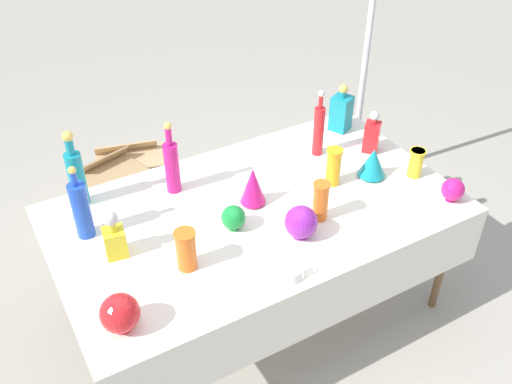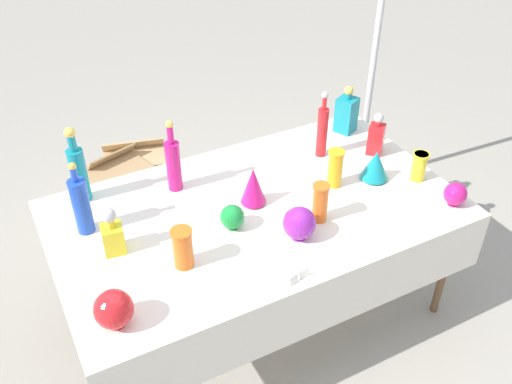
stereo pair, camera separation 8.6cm
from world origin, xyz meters
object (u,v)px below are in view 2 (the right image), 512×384
object	(u,v)px
square_decanter_0	(112,234)
tall_bottle_3	(78,171)
fluted_vase_1	(375,165)
round_bowl_0	(114,309)
slender_vase_2	(335,167)
slender_vase_1	(419,165)
canopy_pole	(376,46)
round_bowl_1	(299,223)
tall_bottle_2	(322,130)
square_decanter_2	(346,113)
slender_vase_3	(183,247)
round_bowl_3	(455,194)
tall_bottle_0	(81,205)
round_bowl_2	(232,217)
cardboard_box_behind_right	(141,175)
tall_bottle_1	(173,163)
fluted_vase_0	(253,185)
cardboard_box_behind_left	(121,190)
square_decanter_1	(376,136)
slender_vase_0	(320,202)

from	to	relation	value
square_decanter_0	tall_bottle_3	bearing A→B (deg)	93.71
fluted_vase_1	round_bowl_0	distance (m)	1.57
square_decanter_0	slender_vase_2	world-z (taller)	square_decanter_0
slender_vase_1	canopy_pole	xyz separation A→B (m)	(0.39, 0.95, 0.25)
fluted_vase_1	round_bowl_1	distance (m)	0.65
tall_bottle_2	round_bowl_0	distance (m)	1.56
square_decanter_2	slender_vase_3	size ratio (longest dim) A/B	1.50
slender_vase_3	round_bowl_3	size ratio (longest dim) A/B	1.57
tall_bottle_3	canopy_pole	world-z (taller)	canopy_pole
tall_bottle_0	slender_vase_2	size ratio (longest dim) A/B	1.84
round_bowl_2	square_decanter_2	bearing A→B (deg)	26.81
tall_bottle_3	cardboard_box_behind_right	size ratio (longest dim) A/B	0.79
tall_bottle_2	canopy_pole	size ratio (longest dim) A/B	0.15
round_bowl_0	cardboard_box_behind_right	xyz separation A→B (m)	(0.62, 1.78, -0.67)
tall_bottle_1	tall_bottle_3	size ratio (longest dim) A/B	0.96
fluted_vase_0	tall_bottle_0	bearing A→B (deg)	167.47
tall_bottle_0	canopy_pole	world-z (taller)	canopy_pole
tall_bottle_0	cardboard_box_behind_left	distance (m)	1.32
tall_bottle_2	round_bowl_1	world-z (taller)	tall_bottle_2
tall_bottle_2	round_bowl_0	size ratio (longest dim) A/B	2.38
square_decanter_2	fluted_vase_0	xyz separation A→B (m)	(-0.83, -0.38, -0.01)
tall_bottle_1	round_bowl_1	xyz separation A→B (m)	(0.38, -0.64, -0.07)
tall_bottle_3	cardboard_box_behind_left	xyz separation A→B (m)	(0.34, 0.77, -0.75)
square_decanter_1	round_bowl_2	distance (m)	1.05
canopy_pole	cardboard_box_behind_right	bearing A→B (deg)	158.19
tall_bottle_1	cardboard_box_behind_left	world-z (taller)	tall_bottle_1
tall_bottle_0	slender_vase_1	bearing A→B (deg)	-13.44
slender_vase_3	round_bowl_1	world-z (taller)	slender_vase_3
tall_bottle_1	round_bowl_3	bearing A→B (deg)	-33.24
tall_bottle_3	square_decanter_1	distance (m)	1.64
slender_vase_2	canopy_pole	world-z (taller)	canopy_pole
fluted_vase_0	tall_bottle_3	bearing A→B (deg)	150.17
tall_bottle_1	tall_bottle_0	bearing A→B (deg)	-166.26
tall_bottle_2	slender_vase_0	bearing A→B (deg)	-123.47
square_decanter_1	slender_vase_3	bearing A→B (deg)	-164.99
square_decanter_2	cardboard_box_behind_left	bearing A→B (deg)	146.72
square_decanter_0	round_bowl_3	size ratio (longest dim) A/B	1.92
square_decanter_2	slender_vase_2	xyz separation A→B (m)	(-0.38, -0.45, -0.01)
slender_vase_0	fluted_vase_0	xyz separation A→B (m)	(-0.23, 0.27, -0.00)
slender_vase_1	slender_vase_3	distance (m)	1.37
square_decanter_0	slender_vase_1	size ratio (longest dim) A/B	1.49
round_bowl_3	cardboard_box_behind_right	size ratio (longest dim) A/B	0.23
tall_bottle_0	round_bowl_0	world-z (taller)	tall_bottle_0
tall_bottle_0	round_bowl_0	distance (m)	0.64
tall_bottle_0	tall_bottle_1	bearing A→B (deg)	13.74
fluted_vase_0	square_decanter_2	bearing A→B (deg)	24.71
round_bowl_1	canopy_pole	bearing A→B (deg)	41.34
fluted_vase_1	cardboard_box_behind_right	size ratio (longest dim) A/B	0.32
fluted_vase_0	round_bowl_0	xyz separation A→B (m)	(-0.86, -0.45, -0.02)
tall_bottle_2	round_bowl_3	world-z (taller)	tall_bottle_2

